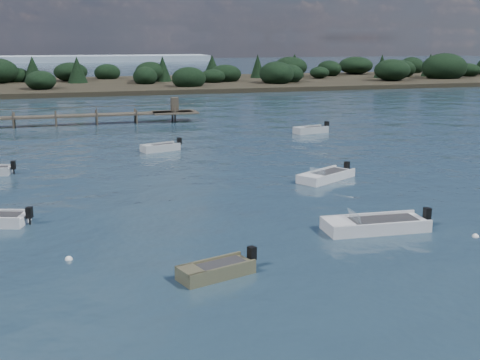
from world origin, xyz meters
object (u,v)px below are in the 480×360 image
object	(u,v)px
dinghy_extra_a	(216,272)
dinghy_mid_white_b	(326,178)
dinghy_mid_white_a	(375,227)
tender_far_grey_b	(311,131)
tender_far_white	(160,149)

from	to	relation	value
dinghy_extra_a	dinghy_mid_white_b	bearing A→B (deg)	51.77
dinghy_mid_white_a	tender_far_grey_b	xyz separation A→B (m)	(9.15, 29.63, 0.02)
dinghy_mid_white_b	tender_far_white	distance (m)	16.24
dinghy_mid_white_a	dinghy_mid_white_b	xyz separation A→B (m)	(2.18, 10.59, -0.01)
dinghy_mid_white_a	tender_far_white	bearing A→B (deg)	105.60
dinghy_mid_white_b	tender_far_grey_b	world-z (taller)	tender_far_grey_b
dinghy_mid_white_a	tender_far_white	size ratio (longest dim) A/B	1.52
dinghy_mid_white_a	tender_far_white	xyz separation A→B (m)	(-6.75, 24.16, 0.01)
dinghy_mid_white_a	tender_far_grey_b	world-z (taller)	tender_far_grey_b
tender_far_grey_b	dinghy_mid_white_b	bearing A→B (deg)	-110.12
dinghy_extra_a	tender_far_white	size ratio (longest dim) A/B	0.96
dinghy_extra_a	tender_far_grey_b	xyz separation A→B (m)	(18.08, 33.13, 0.03)
dinghy_extra_a	dinghy_mid_white_b	size ratio (longest dim) A/B	0.75
tender_far_white	tender_far_grey_b	size ratio (longest dim) A/B	0.92
dinghy_extra_a	tender_far_white	distance (m)	27.74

